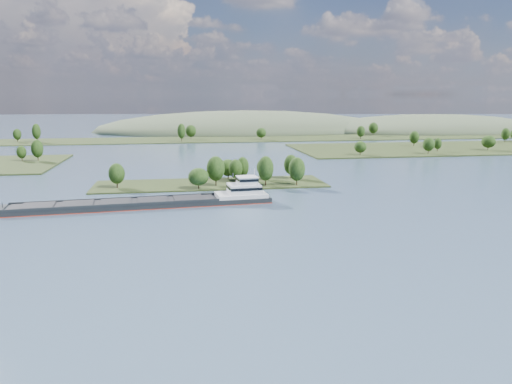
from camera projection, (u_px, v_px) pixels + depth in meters
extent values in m
plane|color=#334859|center=(224.00, 217.00, 159.99)|extent=(1800.00, 1800.00, 0.00)
cube|color=#222E14|center=(211.00, 185.00, 218.11)|extent=(100.00, 30.00, 1.20)
cylinder|color=black|center=(266.00, 181.00, 212.47)|extent=(0.50, 0.50, 4.14)
ellipsoid|color=black|center=(266.00, 168.00, 211.46)|extent=(6.93, 6.93, 10.66)
cylinder|color=black|center=(228.00, 176.00, 228.34)|extent=(0.50, 0.50, 3.01)
ellipsoid|color=black|center=(228.00, 168.00, 227.61)|extent=(8.21, 8.21, 7.73)
cylinder|color=black|center=(216.00, 181.00, 212.27)|extent=(0.50, 0.50, 4.14)
ellipsoid|color=black|center=(216.00, 169.00, 211.26)|extent=(7.80, 7.80, 10.63)
cylinder|color=black|center=(236.00, 178.00, 221.21)|extent=(0.50, 0.50, 3.32)
ellipsoid|color=black|center=(236.00, 169.00, 220.40)|extent=(6.16, 6.16, 8.52)
cylinder|color=black|center=(199.00, 185.00, 205.31)|extent=(0.50, 0.50, 2.81)
ellipsoid|color=black|center=(198.00, 177.00, 204.63)|extent=(8.55, 8.55, 7.23)
cylinder|color=black|center=(117.00, 184.00, 207.25)|extent=(0.50, 0.50, 3.37)
ellipsoid|color=black|center=(117.00, 174.00, 206.43)|extent=(6.79, 6.79, 8.67)
cylinder|color=black|center=(243.00, 177.00, 224.49)|extent=(0.50, 0.50, 3.53)
ellipsoid|color=black|center=(243.00, 167.00, 223.62)|extent=(5.78, 5.78, 9.09)
cylinder|color=black|center=(291.00, 174.00, 230.62)|extent=(0.50, 0.50, 3.61)
ellipsoid|color=black|center=(291.00, 165.00, 229.74)|extent=(6.59, 6.59, 9.27)
cylinder|color=black|center=(297.00, 181.00, 212.67)|extent=(0.50, 0.50, 3.97)
ellipsoid|color=black|center=(297.00, 169.00, 211.70)|extent=(7.13, 7.13, 10.20)
cylinder|color=black|center=(265.00, 176.00, 227.09)|extent=(0.50, 0.50, 3.23)
ellipsoid|color=black|center=(265.00, 167.00, 226.30)|extent=(7.52, 7.52, 8.31)
cylinder|color=black|center=(38.00, 158.00, 289.19)|extent=(0.50, 0.50, 4.04)
ellipsoid|color=black|center=(37.00, 149.00, 288.20)|extent=(6.86, 6.86, 10.40)
cylinder|color=black|center=(22.00, 158.00, 289.95)|extent=(0.50, 0.50, 2.88)
ellipsoid|color=black|center=(21.00, 152.00, 289.24)|extent=(5.48, 5.48, 7.41)
cube|color=#222E14|center=(508.00, 148.00, 370.51)|extent=(320.00, 90.00, 1.60)
cylinder|color=black|center=(360.00, 153.00, 318.66)|extent=(0.50, 0.50, 2.89)
ellipsoid|color=black|center=(360.00, 147.00, 317.95)|extent=(7.82, 7.82, 7.44)
cylinder|color=black|center=(488.00, 148.00, 345.57)|extent=(0.50, 0.50, 3.30)
ellipsoid|color=black|center=(489.00, 142.00, 344.76)|extent=(9.54, 9.54, 8.48)
cylinder|color=black|center=(428.00, 151.00, 324.62)|extent=(0.50, 0.50, 3.46)
ellipsoid|color=black|center=(429.00, 144.00, 323.77)|extent=(7.57, 7.57, 8.89)
cylinder|color=black|center=(437.00, 149.00, 338.22)|extent=(0.50, 0.50, 2.99)
ellipsoid|color=black|center=(438.00, 144.00, 337.49)|extent=(5.26, 5.26, 7.68)
cylinder|color=black|center=(414.00, 144.00, 372.91)|extent=(0.50, 0.50, 3.71)
ellipsoid|color=black|center=(414.00, 137.00, 372.00)|extent=(7.18, 7.18, 9.53)
cylinder|color=black|center=(505.00, 140.00, 402.21)|extent=(0.50, 0.50, 3.79)
ellipsoid|color=black|center=(505.00, 134.00, 401.28)|extent=(6.62, 6.62, 9.73)
cube|color=#222E14|center=(192.00, 140.00, 431.21)|extent=(900.00, 60.00, 1.20)
cylinder|color=black|center=(18.00, 140.00, 405.97)|extent=(0.50, 0.50, 3.55)
ellipsoid|color=black|center=(17.00, 134.00, 405.10)|extent=(6.53, 6.53, 9.14)
cylinder|color=black|center=(361.00, 137.00, 434.96)|extent=(0.50, 0.50, 3.75)
ellipsoid|color=black|center=(361.00, 131.00, 434.04)|extent=(7.19, 7.19, 9.64)
cylinder|color=black|center=(191.00, 137.00, 432.69)|extent=(0.50, 0.50, 4.04)
ellipsoid|color=black|center=(191.00, 131.00, 431.70)|extent=(9.14, 9.14, 10.38)
cylinder|color=black|center=(373.00, 133.00, 471.10)|extent=(0.50, 0.50, 4.06)
ellipsoid|color=black|center=(373.00, 128.00, 470.10)|extent=(8.97, 8.97, 10.45)
cylinder|color=black|center=(37.00, 139.00, 405.51)|extent=(0.50, 0.50, 4.91)
ellipsoid|color=black|center=(36.00, 131.00, 404.31)|extent=(6.84, 6.84, 12.62)
cylinder|color=black|center=(261.00, 138.00, 428.49)|extent=(0.50, 0.50, 3.32)
ellipsoid|color=black|center=(261.00, 133.00, 427.68)|extent=(8.73, 8.73, 8.53)
cylinder|color=black|center=(182.00, 139.00, 411.12)|extent=(0.50, 0.50, 4.85)
ellipsoid|color=black|center=(181.00, 131.00, 409.93)|extent=(6.53, 6.53, 12.47)
ellipsoid|color=#3F4C34|center=(431.00, 131.00, 539.89)|extent=(260.00, 140.00, 36.00)
ellipsoid|color=#3F4C34|center=(245.00, 131.00, 537.51)|extent=(320.00, 160.00, 44.00)
cube|color=black|center=(143.00, 205.00, 175.25)|extent=(91.95, 19.37, 2.51)
cube|color=#9B2510|center=(143.00, 206.00, 175.35)|extent=(92.20, 19.62, 0.29)
cube|color=black|center=(116.00, 199.00, 178.05)|extent=(70.53, 6.66, 0.91)
cube|color=black|center=(115.00, 205.00, 167.42)|extent=(70.53, 6.66, 0.91)
cube|color=black|center=(116.00, 202.00, 172.77)|extent=(69.11, 16.24, 0.34)
cube|color=black|center=(38.00, 205.00, 166.64)|extent=(11.05, 10.22, 0.40)
cube|color=black|center=(78.00, 203.00, 169.67)|extent=(11.05, 10.22, 0.40)
cube|color=black|center=(116.00, 201.00, 172.70)|extent=(11.05, 10.22, 0.40)
cube|color=black|center=(153.00, 200.00, 175.73)|extent=(11.05, 10.22, 0.40)
cube|color=black|center=(188.00, 198.00, 178.77)|extent=(11.05, 10.22, 0.40)
cylinder|color=black|center=(3.00, 206.00, 163.97)|extent=(0.30, 0.30, 2.51)
cube|color=silver|center=(241.00, 195.00, 183.42)|extent=(19.15, 12.52, 1.37)
cube|color=silver|center=(244.00, 189.00, 183.26)|extent=(12.17, 10.10, 3.42)
cube|color=black|center=(244.00, 187.00, 183.17)|extent=(12.42, 10.34, 1.03)
cube|color=silver|center=(247.00, 180.00, 182.96)|extent=(7.42, 7.42, 2.51)
cube|color=black|center=(247.00, 179.00, 182.87)|extent=(7.67, 7.67, 0.91)
cube|color=silver|center=(247.00, 177.00, 182.70)|extent=(7.92, 7.92, 0.23)
cylinder|color=silver|center=(255.00, 173.00, 183.12)|extent=(0.25, 0.25, 2.97)
cylinder|color=black|center=(233.00, 175.00, 184.81)|extent=(0.62, 0.62, 1.37)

